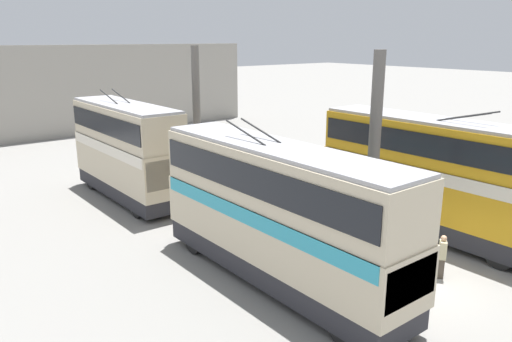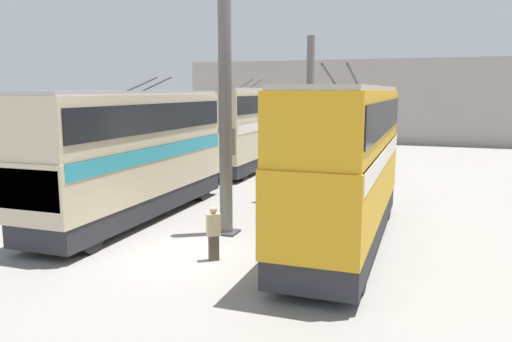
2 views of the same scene
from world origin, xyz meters
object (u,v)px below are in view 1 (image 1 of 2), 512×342
person_aisle_midway (276,205)px  oil_drum (212,200)px  person_by_left_row (365,212)px  bus_left_far (432,170)px  bus_right_near (277,207)px  bus_right_far (127,146)px  person_aisle_foreground (442,255)px

person_aisle_midway → oil_drum: person_aisle_midway is taller
person_by_left_row → oil_drum: (6.98, 4.02, -0.38)m
bus_left_far → bus_right_near: 8.63m
person_by_left_row → bus_right_far: bearing=52.7°
bus_right_near → person_by_left_row: size_ratio=7.18×
person_aisle_foreground → person_aisle_midway: person_aisle_midway is taller
bus_left_far → bus_right_near: (0.65, 8.61, -0.10)m
person_aisle_foreground → bus_right_near: bearing=-163.3°
person_aisle_foreground → bus_right_far: bearing=159.3°
person_by_left_row → person_aisle_midway: (3.14, 2.85, 0.10)m
bus_right_far → person_aisle_foreground: size_ratio=5.43×
bus_left_far → person_aisle_midway: size_ratio=6.33×
bus_right_near → oil_drum: (8.46, -2.74, -2.49)m
person_by_left_row → person_aisle_midway: 4.25m
person_aisle_foreground → oil_drum: 12.28m
bus_left_far → person_aisle_foreground: 5.07m
bus_right_near → oil_drum: 9.24m
bus_left_far → bus_right_far: size_ratio=1.19×
bus_right_near → person_aisle_foreground: size_ratio=6.67×
bus_right_near → bus_left_far: bearing=-94.3°
person_by_left_row → oil_drum: person_by_left_row is taller
bus_right_far → oil_drum: (-4.28, -2.74, -2.58)m
person_aisle_midway → bus_right_far: bearing=155.8°
bus_right_near → person_by_left_row: 7.24m
bus_right_far → person_by_left_row: size_ratio=5.84×
bus_right_far → oil_drum: size_ratio=10.20×
person_aisle_foreground → bus_left_far: bearing=91.7°
bus_right_far → person_aisle_midway: 9.25m
person_aisle_foreground → oil_drum: bearing=153.0°
bus_right_far → oil_drum: 5.70m
bus_left_far → person_aisle_midway: 7.37m
bus_left_far → bus_right_near: size_ratio=0.97×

